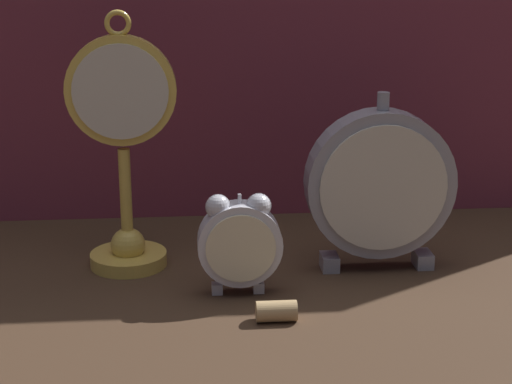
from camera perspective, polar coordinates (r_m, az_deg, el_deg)
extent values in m
plane|color=#422D1E|center=(0.92, 0.43, -7.82)|extent=(4.00, 4.00, 0.00)
cylinder|color=gold|center=(1.04, -8.49, -4.43)|extent=(0.09, 0.09, 0.02)
sphere|color=gold|center=(1.04, -8.53, -3.50)|extent=(0.04, 0.04, 0.04)
cylinder|color=gold|center=(1.02, -8.66, -0.64)|extent=(0.01, 0.01, 0.13)
cylinder|color=gold|center=(0.99, -9.00, 6.70)|extent=(0.13, 0.02, 0.13)
cylinder|color=beige|center=(0.98, -9.04, 6.60)|extent=(0.11, 0.00, 0.11)
torus|color=gold|center=(0.98, -9.20, 11.04)|extent=(0.03, 0.01, 0.03)
cube|color=silver|center=(0.95, -2.61, -6.45)|extent=(0.01, 0.01, 0.01)
cube|color=silver|center=(0.96, 0.46, -6.35)|extent=(0.01, 0.01, 0.01)
cylinder|color=silver|center=(0.93, -1.09, -3.45)|extent=(0.09, 0.03, 0.09)
cylinder|color=beige|center=(0.92, -1.02, -3.81)|extent=(0.08, 0.00, 0.08)
sphere|color=silver|center=(0.92, -2.54, -1.00)|extent=(0.03, 0.03, 0.03)
sphere|color=silver|center=(0.92, 0.34, -0.93)|extent=(0.03, 0.03, 0.03)
cylinder|color=silver|center=(0.92, -1.10, -0.63)|extent=(0.00, 0.00, 0.02)
cube|color=gray|center=(1.02, 4.92, -4.67)|extent=(0.02, 0.03, 0.02)
cube|color=gray|center=(1.05, 11.05, -4.41)|extent=(0.02, 0.03, 0.02)
cylinder|color=gray|center=(1.00, 8.25, 0.57)|extent=(0.17, 0.04, 0.17)
cylinder|color=beige|center=(0.98, 8.52, 0.23)|extent=(0.15, 0.00, 0.15)
cylinder|color=gray|center=(0.98, 8.48, 6.02)|extent=(0.01, 0.01, 0.02)
cylinder|color=tan|center=(0.89, 1.37, -7.95)|extent=(0.04, 0.02, 0.02)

